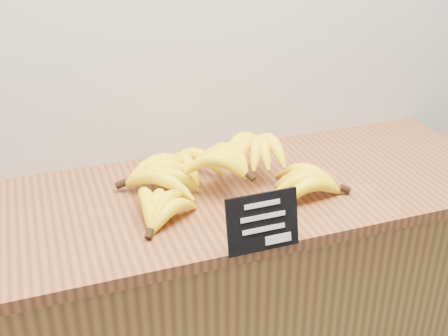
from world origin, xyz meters
TOP-DOWN VIEW (x-y plane):
  - counter at (-0.19, 2.75)m, footprint 1.45×0.50m
  - counter_top at (-0.19, 2.75)m, footprint 1.55×0.54m
  - chalkboard_sign at (-0.18, 2.48)m, footprint 0.16×0.03m
  - banana_pile at (-0.19, 2.76)m, footprint 0.59×0.43m

SIDE VIEW (x-z plane):
  - counter at x=-0.19m, z-range 0.00..0.90m
  - counter_top at x=-0.19m, z-range 0.90..0.93m
  - banana_pile at x=-0.19m, z-range 0.92..1.04m
  - chalkboard_sign at x=-0.18m, z-range 0.93..1.06m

